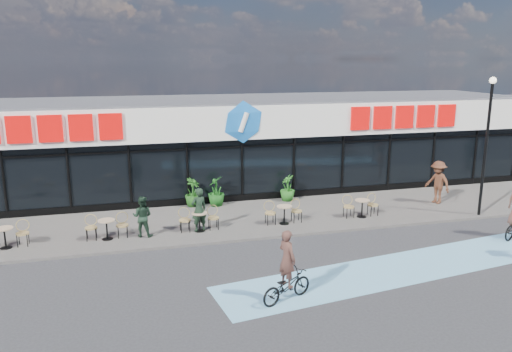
% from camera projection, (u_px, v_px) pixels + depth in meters
% --- Properties ---
extents(ground, '(120.00, 120.00, 0.00)m').
position_uv_depth(ground, '(291.00, 259.00, 16.66)').
color(ground, '#28282B').
rests_on(ground, ground).
extents(sidewalk, '(44.00, 5.00, 0.10)m').
position_uv_depth(sidewalk, '(256.00, 218.00, 20.88)').
color(sidewalk, '#504C47').
rests_on(sidewalk, ground).
extents(bike_lane, '(14.17, 4.13, 0.01)m').
position_uv_depth(bike_lane, '(422.00, 264.00, 16.26)').
color(bike_lane, '#69A5C7').
rests_on(bike_lane, ground).
extents(building, '(30.60, 6.57, 4.75)m').
position_uv_depth(building, '(229.00, 143.00, 25.46)').
color(building, black).
rests_on(building, ground).
extents(lamp_post, '(0.28, 0.28, 5.74)m').
position_uv_depth(lamp_post, '(487.00, 136.00, 20.35)').
color(lamp_post, black).
rests_on(lamp_post, sidewalk).
extents(bistro_set_1, '(1.54, 0.62, 0.90)m').
position_uv_depth(bistro_set_1, '(5.00, 235.00, 17.37)').
color(bistro_set_1, tan).
rests_on(bistro_set_1, sidewalk).
extents(bistro_set_2, '(1.54, 0.62, 0.90)m').
position_uv_depth(bistro_set_2, '(107.00, 227.00, 18.22)').
color(bistro_set_2, tan).
rests_on(bistro_set_2, sidewalk).
extents(bistro_set_3, '(1.54, 0.62, 0.90)m').
position_uv_depth(bistro_set_3, '(199.00, 219.00, 19.08)').
color(bistro_set_3, tan).
rests_on(bistro_set_3, sidewalk).
extents(bistro_set_4, '(1.54, 0.62, 0.90)m').
position_uv_depth(bistro_set_4, '(284.00, 212.00, 19.94)').
color(bistro_set_4, tan).
rests_on(bistro_set_4, sidewalk).
extents(bistro_set_5, '(1.54, 0.62, 0.90)m').
position_uv_depth(bistro_set_5, '(361.00, 206.00, 20.80)').
color(bistro_set_5, tan).
rests_on(bistro_set_5, sidewalk).
extents(potted_plant_left, '(0.97, 0.97, 1.35)m').
position_uv_depth(potted_plant_left, '(216.00, 191.00, 22.28)').
color(potted_plant_left, '#154915').
rests_on(potted_plant_left, sidewalk).
extents(potted_plant_mid, '(1.00, 1.00, 1.28)m').
position_uv_depth(potted_plant_mid, '(193.00, 192.00, 22.20)').
color(potted_plant_mid, '#1A4714').
rests_on(potted_plant_mid, sidewalk).
extents(potted_plant_right, '(0.71, 0.71, 1.21)m').
position_uv_depth(potted_plant_right, '(287.00, 188.00, 23.10)').
color(potted_plant_right, '#215C1A').
rests_on(potted_plant_right, sidewalk).
extents(patron_left, '(0.71, 0.56, 1.69)m').
position_uv_depth(patron_left, '(199.00, 210.00, 18.93)').
color(patron_left, black).
rests_on(patron_left, sidewalk).
extents(patron_right, '(0.90, 0.80, 1.54)m').
position_uv_depth(patron_right, '(142.00, 216.00, 18.38)').
color(patron_right, black).
rests_on(patron_right, sidewalk).
extents(pedestrian_a, '(1.07, 1.42, 1.95)m').
position_uv_depth(pedestrian_a, '(438.00, 182.00, 22.61)').
color(pedestrian_a, '#4B2A1B').
rests_on(pedestrian_a, sidewalk).
extents(cyclist_c, '(1.78, 1.21, 2.06)m').
position_uv_depth(cyclist_c, '(287.00, 278.00, 13.65)').
color(cyclist_c, black).
rests_on(cyclist_c, ground).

